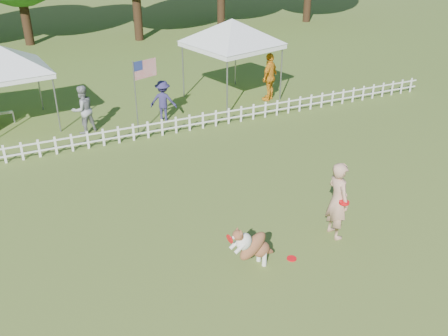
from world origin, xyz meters
name	(u,v)px	position (x,y,z in m)	size (l,w,h in m)	color
ground	(270,244)	(0.00, 0.00, 0.00)	(120.00, 120.00, 0.00)	#36571B
picket_fence	(169,126)	(0.00, 7.00, 0.30)	(22.00, 0.08, 0.60)	white
handler	(338,200)	(1.58, -0.29, 0.95)	(0.69, 0.46, 1.91)	tan
dog	(253,246)	(-0.73, -0.55, 0.56)	(1.08, 0.36, 1.11)	brown
frisbee_on_turf	(292,258)	(0.18, -0.67, 0.01)	(0.22, 0.22, 0.02)	red
canopy_tent_left	(8,88)	(-4.75, 9.94, 1.42)	(2.74, 2.74, 2.83)	white
canopy_tent_right	(232,61)	(3.52, 9.42, 1.56)	(3.02, 3.02, 3.12)	white
flag_pole	(136,99)	(-0.97, 7.41, 1.29)	(0.99, 0.10, 2.57)	gray
spectator_a	(83,110)	(-2.58, 8.38, 0.84)	(0.81, 0.63, 1.67)	gray
spectator_b	(163,101)	(0.26, 8.33, 0.74)	(0.96, 0.55, 1.49)	#2C2753
spectator_c	(270,77)	(4.84, 8.66, 0.95)	(1.12, 0.47, 1.91)	orange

